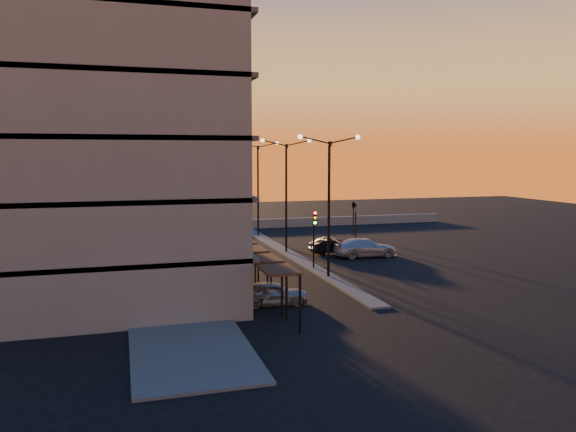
# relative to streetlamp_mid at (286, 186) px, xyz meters

# --- Properties ---
(ground) EXTENTS (120.00, 120.00, 0.00)m
(ground) POSITION_rel_streetlamp_mid_xyz_m (0.00, -10.00, -5.59)
(ground) COLOR black
(ground) RESTS_ON ground
(sidewalk_west) EXTENTS (5.00, 40.00, 0.12)m
(sidewalk_west) POSITION_rel_streetlamp_mid_xyz_m (-10.50, -6.00, -5.53)
(sidewalk_west) COLOR #4B4B49
(sidewalk_west) RESTS_ON ground
(median) EXTENTS (1.20, 36.00, 0.12)m
(median) POSITION_rel_streetlamp_mid_xyz_m (0.00, 0.00, -5.53)
(median) COLOR #4B4B49
(median) RESTS_ON ground
(parapet) EXTENTS (44.00, 0.50, 1.00)m
(parapet) POSITION_rel_streetlamp_mid_xyz_m (2.00, 16.00, -5.09)
(parapet) COLOR slate
(parapet) RESTS_ON ground
(building) EXTENTS (14.35, 17.08, 25.00)m
(building) POSITION_rel_streetlamp_mid_xyz_m (-14.00, -9.97, 6.32)
(building) COLOR slate
(building) RESTS_ON ground
(streetlamp_near) EXTENTS (4.32, 0.32, 9.51)m
(streetlamp_near) POSITION_rel_streetlamp_mid_xyz_m (0.00, -10.00, 0.00)
(streetlamp_near) COLOR black
(streetlamp_near) RESTS_ON ground
(streetlamp_mid) EXTENTS (4.32, 0.32, 9.51)m
(streetlamp_mid) POSITION_rel_streetlamp_mid_xyz_m (0.00, 0.00, 0.00)
(streetlamp_mid) COLOR black
(streetlamp_mid) RESTS_ON ground
(streetlamp_far) EXTENTS (4.32, 0.32, 9.51)m
(streetlamp_far) POSITION_rel_streetlamp_mid_xyz_m (0.00, 10.00, 0.00)
(streetlamp_far) COLOR black
(streetlamp_far) RESTS_ON ground
(traffic_light_main) EXTENTS (0.28, 0.44, 4.25)m
(traffic_light_main) POSITION_rel_streetlamp_mid_xyz_m (0.00, -7.13, -2.70)
(traffic_light_main) COLOR black
(traffic_light_main) RESTS_ON ground
(signal_east_a) EXTENTS (0.13, 0.16, 3.60)m
(signal_east_a) POSITION_rel_streetlamp_mid_xyz_m (8.00, 4.00, -3.66)
(signal_east_a) COLOR black
(signal_east_a) RESTS_ON ground
(signal_east_b) EXTENTS (0.42, 1.99, 3.60)m
(signal_east_b) POSITION_rel_streetlamp_mid_xyz_m (9.50, 8.00, -2.49)
(signal_east_b) COLOR black
(signal_east_b) RESTS_ON ground
(car_hatchback) EXTENTS (4.01, 1.94, 1.32)m
(car_hatchback) POSITION_rel_streetlamp_mid_xyz_m (-5.33, -15.48, -4.93)
(car_hatchback) COLOR #929599
(car_hatchback) RESTS_ON ground
(car_sedan) EXTENTS (4.05, 1.56, 1.32)m
(car_sedan) POSITION_rel_streetlamp_mid_xyz_m (3.70, -1.35, -4.93)
(car_sedan) COLOR black
(car_sedan) RESTS_ON ground
(car_wagon) EXTENTS (5.24, 2.30, 1.50)m
(car_wagon) POSITION_rel_streetlamp_mid_xyz_m (5.59, -3.57, -4.84)
(car_wagon) COLOR silver
(car_wagon) RESTS_ON ground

